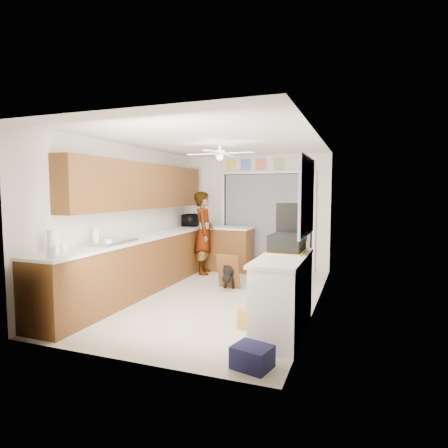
% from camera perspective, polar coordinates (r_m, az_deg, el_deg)
% --- Properties ---
extents(floor, '(5.00, 5.00, 0.00)m').
position_cam_1_polar(floor, '(6.24, -1.29, -10.89)').
color(floor, beige).
rests_on(floor, ground).
extents(ceiling, '(5.00, 5.00, 0.00)m').
position_cam_1_polar(ceiling, '(6.05, -1.34, 12.53)').
color(ceiling, white).
rests_on(ceiling, ground).
extents(wall_back, '(3.20, 0.00, 3.20)m').
position_cam_1_polar(wall_back, '(8.38, 4.97, 1.87)').
color(wall_back, white).
rests_on(wall_back, ground).
extents(wall_front, '(3.20, 0.00, 3.20)m').
position_cam_1_polar(wall_front, '(3.81, -15.25, -2.12)').
color(wall_front, white).
rests_on(wall_front, ground).
extents(wall_left, '(0.00, 5.00, 5.00)m').
position_cam_1_polar(wall_left, '(6.77, -14.03, 0.98)').
color(wall_left, white).
rests_on(wall_left, ground).
extents(wall_right, '(0.00, 5.00, 5.00)m').
position_cam_1_polar(wall_right, '(5.63, 14.02, 0.18)').
color(wall_right, white).
rests_on(wall_right, ground).
extents(left_base_cabinets, '(0.60, 4.80, 0.90)m').
position_cam_1_polar(left_base_cabinets, '(6.71, -11.75, -5.91)').
color(left_base_cabinets, brown).
rests_on(left_base_cabinets, floor).
extents(left_countertop, '(0.62, 4.80, 0.04)m').
position_cam_1_polar(left_countertop, '(6.63, -11.75, -1.93)').
color(left_countertop, white).
rests_on(left_countertop, left_base_cabinets).
extents(upper_cabinets, '(0.32, 4.00, 0.80)m').
position_cam_1_polar(upper_cabinets, '(6.83, -12.06, 5.67)').
color(upper_cabinets, brown).
rests_on(upper_cabinets, wall_left).
extents(sink_basin, '(0.50, 0.76, 0.06)m').
position_cam_1_polar(sink_basin, '(5.81, -16.98, -2.67)').
color(sink_basin, silver).
rests_on(sink_basin, left_countertop).
extents(faucet, '(0.03, 0.03, 0.22)m').
position_cam_1_polar(faucet, '(5.91, -18.48, -1.65)').
color(faucet, silver).
rests_on(faucet, left_countertop).
extents(peninsula_base, '(1.00, 0.60, 0.90)m').
position_cam_1_polar(peninsula_base, '(8.14, 0.59, -3.87)').
color(peninsula_base, brown).
rests_on(peninsula_base, floor).
extents(peninsula_top, '(1.04, 0.64, 0.04)m').
position_cam_1_polar(peninsula_top, '(8.08, 0.59, -0.57)').
color(peninsula_top, white).
rests_on(peninsula_top, peninsula_base).
extents(back_opening_recess, '(2.00, 0.06, 2.10)m').
position_cam_1_polar(back_opening_recess, '(8.31, 6.57, 0.44)').
color(back_opening_recess, black).
rests_on(back_opening_recess, wall_back).
extents(curtain_panel, '(1.90, 0.03, 2.05)m').
position_cam_1_polar(curtain_panel, '(8.27, 6.50, 0.42)').
color(curtain_panel, gray).
rests_on(curtain_panel, wall_back).
extents(door_trim_left, '(0.06, 0.04, 2.10)m').
position_cam_1_polar(door_trim_left, '(8.58, -0.12, 0.62)').
color(door_trim_left, white).
rests_on(door_trim_left, wall_back).
extents(door_trim_right, '(0.06, 0.04, 2.10)m').
position_cam_1_polar(door_trim_right, '(8.10, 13.54, 0.22)').
color(door_trim_right, white).
rests_on(door_trim_right, wall_back).
extents(door_trim_head, '(2.10, 0.04, 0.06)m').
position_cam_1_polar(door_trim_head, '(8.26, 6.59, 7.85)').
color(door_trim_head, white).
rests_on(door_trim_head, wall_back).
extents(header_frame_0, '(0.22, 0.02, 0.22)m').
position_cam_1_polar(header_frame_0, '(8.54, 1.03, 9.00)').
color(header_frame_0, '#EAD04E').
rests_on(header_frame_0, wall_back).
extents(header_frame_1, '(0.22, 0.02, 0.22)m').
position_cam_1_polar(header_frame_1, '(8.43, 3.31, 9.04)').
color(header_frame_1, '#527EDC').
rests_on(header_frame_1, wall_back).
extents(header_frame_2, '(0.22, 0.02, 0.22)m').
position_cam_1_polar(header_frame_2, '(8.34, 5.64, 9.07)').
color(header_frame_2, '#DE6F53').
rests_on(header_frame_2, wall_back).
extents(header_frame_3, '(0.22, 0.02, 0.22)m').
position_cam_1_polar(header_frame_3, '(8.25, 8.36, 9.08)').
color(header_frame_3, '#7AB869').
rests_on(header_frame_3, wall_back).
extents(header_frame_4, '(0.22, 0.02, 0.22)m').
position_cam_1_polar(header_frame_4, '(8.17, 11.14, 9.08)').
color(header_frame_4, beige).
rests_on(header_frame_4, wall_back).
extents(route66_sign, '(0.22, 0.02, 0.26)m').
position_cam_1_polar(route66_sign, '(8.66, -1.18, 8.94)').
color(route66_sign, silver).
rests_on(route66_sign, wall_back).
extents(right_counter_base, '(0.50, 1.40, 0.90)m').
position_cam_1_polar(right_counter_base, '(4.64, 9.02, -10.83)').
color(right_counter_base, white).
rests_on(right_counter_base, floor).
extents(right_counter_top, '(0.54, 1.44, 0.04)m').
position_cam_1_polar(right_counter_top, '(4.53, 8.98, -5.10)').
color(right_counter_top, white).
rests_on(right_counter_top, right_counter_base).
extents(abstract_painting, '(0.03, 1.15, 0.95)m').
position_cam_1_polar(abstract_painting, '(4.62, 12.52, 4.14)').
color(abstract_painting, '#E75592').
rests_on(abstract_painting, wall_right).
extents(ceiling_fan, '(1.14, 1.14, 0.24)m').
position_cam_1_polar(ceiling_fan, '(6.21, -0.65, 10.66)').
color(ceiling_fan, white).
rests_on(ceiling_fan, ceiling).
extents(microwave, '(0.40, 0.52, 0.26)m').
position_cam_1_polar(microwave, '(8.32, -5.04, 0.60)').
color(microwave, black).
rests_on(microwave, left_countertop).
extents(soap_bottle, '(0.13, 0.13, 0.29)m').
position_cam_1_polar(soap_bottle, '(5.74, -18.97, -1.50)').
color(soap_bottle, silver).
rests_on(soap_bottle, left_countertop).
extents(cup, '(0.12, 0.12, 0.09)m').
position_cam_1_polar(cup, '(5.56, -17.19, -2.72)').
color(cup, white).
rests_on(cup, left_countertop).
extents(jar_a, '(0.12, 0.12, 0.14)m').
position_cam_1_polar(jar_a, '(4.78, -24.82, -3.91)').
color(jar_a, silver).
rests_on(jar_a, left_countertop).
extents(jar_b, '(0.09, 0.09, 0.13)m').
position_cam_1_polar(jar_b, '(5.12, -23.18, -3.35)').
color(jar_b, silver).
rests_on(jar_b, left_countertop).
extents(paper_towel_roll, '(0.18, 0.18, 0.29)m').
position_cam_1_polar(paper_towel_roll, '(5.09, -24.58, -2.48)').
color(paper_towel_roll, white).
rests_on(paper_towel_roll, left_countertop).
extents(suitcase, '(0.41, 0.54, 0.23)m').
position_cam_1_polar(suitcase, '(4.86, 9.59, -2.83)').
color(suitcase, black).
rests_on(suitcase, right_counter_top).
extents(suitcase_rim, '(0.46, 0.60, 0.02)m').
position_cam_1_polar(suitcase_rim, '(4.88, 9.58, -4.11)').
color(suitcase_rim, yellow).
rests_on(suitcase_rim, suitcase).
extents(suitcase_lid, '(0.42, 0.04, 0.50)m').
position_cam_1_polar(suitcase_lid, '(5.12, 10.24, 0.37)').
color(suitcase_lid, black).
rests_on(suitcase_lid, suitcase).
extents(cardboard_box, '(0.42, 0.34, 0.24)m').
position_cam_1_polar(cardboard_box, '(4.84, 4.86, -14.19)').
color(cardboard_box, '#A17232').
rests_on(cardboard_box, floor).
extents(navy_crate, '(0.42, 0.38, 0.22)m').
position_cam_1_polar(navy_crate, '(3.86, 4.33, -19.54)').
color(navy_crate, '#161638').
rests_on(navy_crate, floor).
extents(cabinet_door_panel, '(0.43, 0.21, 0.61)m').
position_cam_1_polar(cabinet_door_panel, '(6.61, 0.67, -7.23)').
color(cabinet_door_panel, brown).
rests_on(cabinet_door_panel, floor).
extents(man, '(0.59, 0.72, 1.70)m').
position_cam_1_polar(man, '(7.73, -3.08, -1.36)').
color(man, white).
rests_on(man, floor).
extents(dog, '(0.31, 0.62, 0.47)m').
position_cam_1_polar(dog, '(6.78, 1.08, -7.54)').
color(dog, black).
rests_on(dog, floor).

